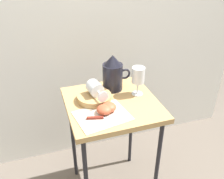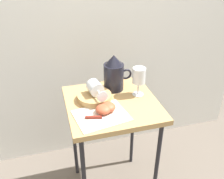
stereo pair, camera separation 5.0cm
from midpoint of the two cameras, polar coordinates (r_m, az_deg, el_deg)
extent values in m
cube|color=white|center=(1.69, -6.39, 17.22)|extent=(2.40, 0.03, 2.21)
cube|color=tan|center=(1.40, -1.03, -3.37)|extent=(0.50, 0.49, 0.03)
cylinder|color=black|center=(1.56, 9.29, -17.19)|extent=(0.02, 0.02, 0.69)
cylinder|color=black|center=(1.75, -9.74, -10.85)|extent=(0.02, 0.02, 0.69)
cylinder|color=black|center=(1.83, 3.57, -8.26)|extent=(0.02, 0.02, 0.69)
cube|color=beige|center=(1.28, -3.35, -6.02)|extent=(0.29, 0.25, 0.00)
cylinder|color=tan|center=(1.40, -5.08, -1.81)|extent=(0.19, 0.19, 0.03)
cylinder|color=black|center=(1.48, -0.83, 2.85)|extent=(0.12, 0.12, 0.16)
cylinder|color=orange|center=(1.49, -0.82, 1.76)|extent=(0.11, 0.11, 0.09)
cone|color=black|center=(1.43, -0.86, 6.75)|extent=(0.10, 0.10, 0.06)
torus|color=black|center=(1.49, 2.01, 3.55)|extent=(0.07, 0.01, 0.07)
cylinder|color=silver|center=(1.47, 4.79, -0.96)|extent=(0.06, 0.06, 0.00)
cylinder|color=silver|center=(1.45, 4.85, 0.38)|extent=(0.01, 0.01, 0.07)
cylinder|color=silver|center=(1.41, 5.00, 3.30)|extent=(0.07, 0.07, 0.09)
cylinder|color=orange|center=(1.41, 4.96, 2.57)|extent=(0.06, 0.06, 0.05)
cylinder|color=silver|center=(1.38, -4.99, 0.30)|extent=(0.09, 0.09, 0.08)
cylinder|color=silver|center=(1.32, -3.76, -1.05)|extent=(0.02, 0.06, 0.01)
cylinder|color=silver|center=(1.30, -3.16, -1.70)|extent=(0.06, 0.02, 0.06)
ellipsoid|color=#C15133|center=(1.29, -2.90, -4.59)|extent=(0.08, 0.08, 0.04)
ellipsoid|color=#C15133|center=(1.30, -1.85, -4.04)|extent=(0.08, 0.08, 0.04)
cube|color=silver|center=(1.26, -0.16, -6.45)|extent=(0.13, 0.05, 0.00)
cube|color=maroon|center=(1.26, -5.05, -6.46)|extent=(0.09, 0.03, 0.01)
camera|label=1|loc=(0.03, -91.07, -0.63)|focal=40.09mm
camera|label=2|loc=(0.03, 88.93, 0.63)|focal=40.09mm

